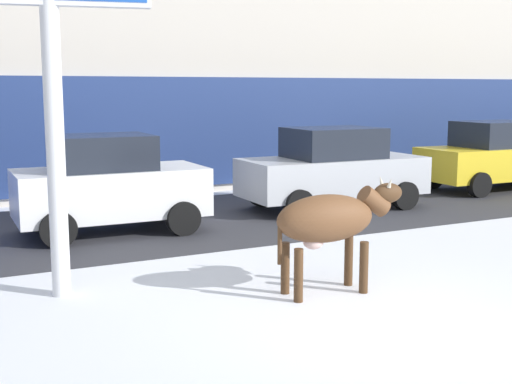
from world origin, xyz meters
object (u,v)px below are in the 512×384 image
car_silver_sedan (333,169)px  car_yellow_sedan (495,156)px  cow_brown (330,220)px  car_white_hatchback (109,184)px

car_silver_sedan → car_yellow_sedan: bearing=4.7°
car_silver_sedan → car_yellow_sedan: 5.54m
cow_brown → car_yellow_sedan: car_yellow_sedan is taller
cow_brown → car_yellow_sedan: 10.86m
cow_brown → car_yellow_sedan: (9.13, 5.88, -0.09)m
car_white_hatchback → car_yellow_sedan: car_white_hatchback is taller
car_yellow_sedan → car_silver_sedan: bearing=-175.3°
cow_brown → car_white_hatchback: (-1.61, 5.13, -0.07)m
car_white_hatchback → car_silver_sedan: bearing=3.2°
cow_brown → car_silver_sedan: (3.61, 5.42, -0.09)m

